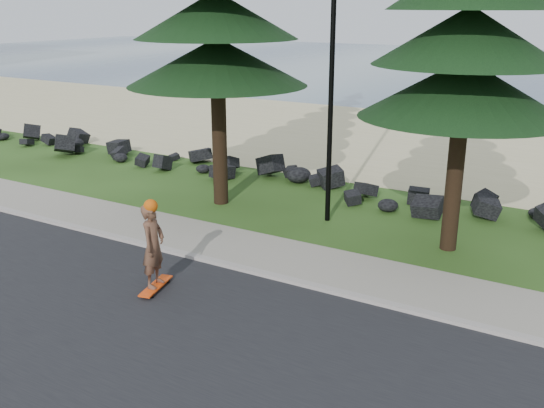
# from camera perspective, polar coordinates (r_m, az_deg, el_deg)

# --- Properties ---
(ground) EXTENTS (160.00, 160.00, 0.00)m
(ground) POSITION_cam_1_polar(r_m,az_deg,el_deg) (14.54, -0.18, -5.21)
(ground) COLOR #274515
(ground) RESTS_ON ground
(road) EXTENTS (160.00, 7.00, 0.02)m
(road) POSITION_cam_1_polar(r_m,az_deg,el_deg) (11.31, -12.07, -12.91)
(road) COLOR black
(road) RESTS_ON ground
(kerb) EXTENTS (160.00, 0.20, 0.10)m
(kerb) POSITION_cam_1_polar(r_m,az_deg,el_deg) (13.81, -2.07, -6.30)
(kerb) COLOR #A39A93
(kerb) RESTS_ON ground
(sidewalk) EXTENTS (160.00, 2.00, 0.08)m
(sidewalk) POSITION_cam_1_polar(r_m,az_deg,el_deg) (14.68, 0.22, -4.79)
(sidewalk) COLOR gray
(sidewalk) RESTS_ON ground
(beach_sand) EXTENTS (160.00, 15.00, 0.01)m
(beach_sand) POSITION_cam_1_polar(r_m,az_deg,el_deg) (27.48, 15.33, 5.44)
(beach_sand) COLOR tan
(beach_sand) RESTS_ON ground
(seawall_boulders) EXTENTS (60.00, 2.40, 1.10)m
(seawall_boulders) POSITION_cam_1_polar(r_m,az_deg,el_deg) (19.28, 8.25, 0.58)
(seawall_boulders) COLOR black
(seawall_boulders) RESTS_ON ground
(lamp_post) EXTENTS (0.25, 0.14, 8.14)m
(lamp_post) POSITION_cam_1_polar(r_m,az_deg,el_deg) (16.26, 5.64, 12.33)
(lamp_post) COLOR black
(lamp_post) RESTS_ON ground
(skateboarder) EXTENTS (0.57, 1.11, 2.02)m
(skateboarder) POSITION_cam_1_polar(r_m,az_deg,el_deg) (12.85, -11.11, -3.91)
(skateboarder) COLOR #ED440D
(skateboarder) RESTS_ON ground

